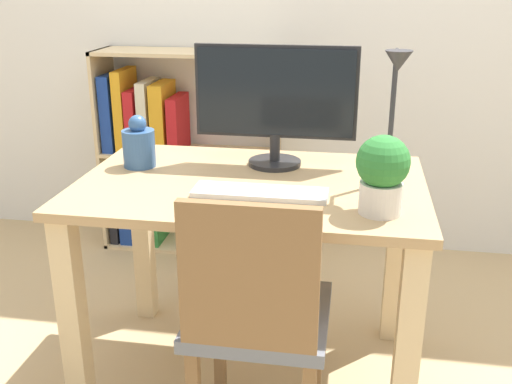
{
  "coord_description": "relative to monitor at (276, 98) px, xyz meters",
  "views": [
    {
      "loc": [
        0.32,
        -1.81,
        1.37
      ],
      "look_at": [
        0.0,
        0.1,
        0.66
      ],
      "focal_mm": 42.0,
      "sensor_mm": 36.0,
      "label": 1
    }
  ],
  "objects": [
    {
      "name": "ground_plane",
      "position": [
        -0.05,
        -0.19,
        -0.97
      ],
      "size": [
        10.0,
        10.0,
        0.0
      ],
      "primitive_type": "plane",
      "color": "tan"
    },
    {
      "name": "desk",
      "position": [
        -0.05,
        -0.19,
        -0.38
      ],
      "size": [
        1.12,
        0.75,
        0.74
      ],
      "color": "tan",
      "rests_on": "ground_plane"
    },
    {
      "name": "monitor",
      "position": [
        0.0,
        0.0,
        0.0
      ],
      "size": [
        0.55,
        0.19,
        0.41
      ],
      "color": "#232326",
      "rests_on": "desk"
    },
    {
      "name": "keyboard",
      "position": [
        -0.0,
        -0.31,
        -0.23
      ],
      "size": [
        0.41,
        0.12,
        0.02
      ],
      "color": "silver",
      "rests_on": "desk"
    },
    {
      "name": "vase",
      "position": [
        -0.46,
        -0.1,
        -0.16
      ],
      "size": [
        0.11,
        0.11,
        0.18
      ],
      "color": "#33598C",
      "rests_on": "desk"
    },
    {
      "name": "desk_lamp",
      "position": [
        0.38,
        -0.19,
        0.03
      ],
      "size": [
        0.1,
        0.19,
        0.43
      ],
      "color": "#2D2D33",
      "rests_on": "desk"
    },
    {
      "name": "potted_plant",
      "position": [
        0.35,
        -0.4,
        -0.12
      ],
      "size": [
        0.15,
        0.15,
        0.22
      ],
      "color": "silver",
      "rests_on": "desk"
    },
    {
      "name": "chair",
      "position": [
        0.03,
        -0.56,
        -0.51
      ],
      "size": [
        0.4,
        0.4,
        0.85
      ],
      "rotation": [
        0.0,
        0.0,
        -0.01
      ],
      "color": "slate",
      "rests_on": "ground_plane"
    },
    {
      "name": "bookshelf",
      "position": [
        -0.72,
        0.84,
        -0.48
      ],
      "size": [
        0.9,
        0.28,
        1.02
      ],
      "color": "#D8BC8C",
      "rests_on": "ground_plane"
    }
  ]
}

